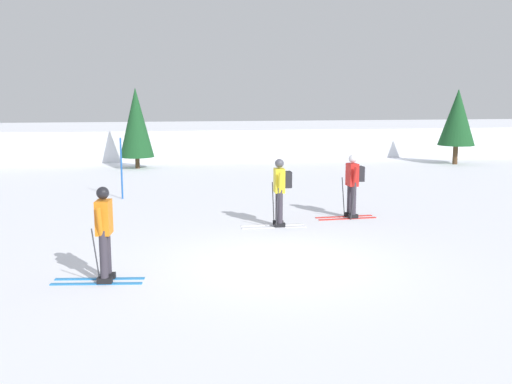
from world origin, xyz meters
name	(u,v)px	position (x,y,z in m)	size (l,w,h in m)	color
ground_plane	(280,264)	(0.00, 0.00, 0.00)	(120.00, 120.00, 0.00)	white
far_snow_ridge	(202,141)	(0.00, 21.34, 0.75)	(80.00, 6.63, 1.49)	white
skier_red	(353,183)	(2.78, 3.95, 0.96)	(1.62, 1.00, 1.71)	red
skier_orange	(104,231)	(-3.28, -0.58, 0.92)	(1.63, 1.00, 1.71)	#237AC6
skier_yellow	(280,189)	(0.65, 3.23, 0.96)	(1.61, 1.00, 1.71)	silver
trail_marker_pole	(121,168)	(-3.50, 7.90, 0.97)	(0.05, 0.05, 1.94)	#1E56AD
conifer_far_left	(457,117)	(11.47, 14.83, 2.20)	(1.70, 1.70, 3.52)	#513823
conifer_far_right	(136,123)	(-3.30, 15.61, 2.03)	(1.51, 1.51, 3.57)	#513823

